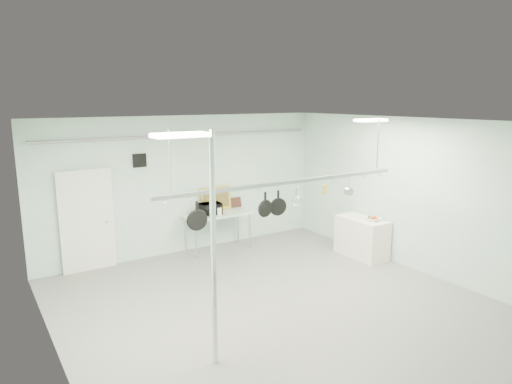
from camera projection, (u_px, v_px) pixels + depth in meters
floor at (288, 314)px, 7.70m from camera, size 8.00×8.00×0.00m
ceiling at (291, 124)px, 7.06m from camera, size 7.00×8.00×0.02m
back_wall at (187, 184)px, 10.66m from camera, size 7.00×0.02×3.20m
right_wall at (427, 198)px, 9.24m from camera, size 0.02×8.00×3.20m
door at (87, 222)px, 9.51m from camera, size 1.10×0.10×2.20m
wall_vent at (140, 160)px, 9.93m from camera, size 0.30×0.04×0.30m
conduit_pipe at (187, 135)px, 10.36m from camera, size 6.60×0.07×0.07m
chrome_pole at (214, 252)px, 5.98m from camera, size 0.08×0.08×3.20m
prep_table at (218, 216)px, 10.82m from camera, size 1.60×0.70×0.91m
side_cabinet at (362, 237)px, 10.44m from camera, size 0.60×1.20×0.90m
pot_rack at (289, 181)px, 7.61m from camera, size 4.80×0.06×1.00m
light_panel_left at (180, 135)px, 5.24m from camera, size 0.65×0.30×0.05m
light_panel_right at (371, 120)px, 8.84m from camera, size 0.65×0.30×0.05m
microwave at (210, 209)px, 10.67m from camera, size 0.53×0.38×0.27m
coffee_canister at (219, 211)px, 10.64m from camera, size 0.16×0.16×0.18m
painting_large at (216, 198)px, 11.05m from camera, size 0.78×0.14×0.58m
painting_small at (235, 202)px, 11.38m from camera, size 0.30×0.10×0.25m
fruit_bowl at (373, 219)px, 10.14m from camera, size 0.34×0.34×0.08m
skillet_left at (197, 215)px, 6.78m from camera, size 0.32×0.11×0.43m
skillet_mid at (265, 204)px, 7.43m from camera, size 0.29×0.09×0.41m
skillet_right at (278, 202)px, 7.56m from camera, size 0.30×0.12×0.41m
whisk at (296, 196)px, 7.76m from camera, size 0.22×0.22×0.29m
grater at (325, 190)px, 8.08m from camera, size 0.08×0.02×0.20m
saucepan at (349, 188)px, 8.40m from camera, size 0.17×0.12×0.26m
fruit_cluster at (373, 217)px, 10.13m from camera, size 0.24×0.24×0.09m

